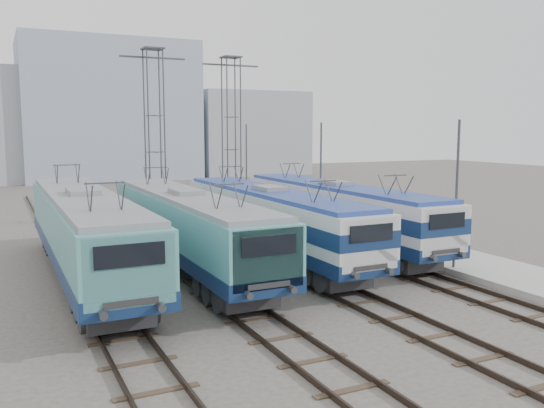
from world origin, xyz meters
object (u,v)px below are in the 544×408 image
(catenary_tower_east, at_px, (231,128))
(mast_mid, at_px, (321,178))
(locomotive_far_left, at_px, (85,229))
(catenary_tower_west, at_px, (155,128))
(mast_front, at_px, (456,198))
(locomotive_center_left, at_px, (188,225))
(locomotive_center_right, at_px, (271,217))
(locomotive_far_right, at_px, (337,209))
(mast_rear, at_px, (246,167))

(catenary_tower_east, distance_m, mast_mid, 10.69)
(locomotive_far_left, distance_m, catenary_tower_west, 16.29)
(mast_front, distance_m, mast_mid, 12.00)
(mast_front, bearing_deg, locomotive_center_left, 152.91)
(mast_front, height_order, mast_mid, same)
(catenary_tower_east, bearing_deg, locomotive_center_right, -104.96)
(locomotive_far_left, height_order, mast_mid, mast_mid)
(locomotive_center_right, distance_m, mast_mid, 8.76)
(locomotive_center_left, bearing_deg, catenary_tower_east, 61.99)
(locomotive_far_right, distance_m, mast_mid, 5.42)
(locomotive_far_right, xyz_separation_m, catenary_tower_east, (-0.25, 14.93, 4.42))
(catenary_tower_east, relative_size, mast_mid, 1.71)
(locomotive_far_right, height_order, mast_mid, mast_mid)
(locomotive_center_right, relative_size, mast_front, 2.48)
(catenary_tower_east, height_order, mast_mid, catenary_tower_east)
(catenary_tower_west, bearing_deg, mast_rear, 24.94)
(catenary_tower_west, height_order, catenary_tower_east, same)
(locomotive_far_left, relative_size, locomotive_center_left, 1.05)
(locomotive_center_left, xyz_separation_m, catenary_tower_east, (8.75, 16.45, 4.43))
(catenary_tower_west, height_order, mast_front, catenary_tower_west)
(locomotive_far_left, distance_m, mast_front, 16.46)
(locomotive_center_right, bearing_deg, catenary_tower_east, 75.04)
(mast_mid, bearing_deg, mast_rear, 90.00)
(locomotive_center_right, xyz_separation_m, mast_mid, (6.35, 5.90, 1.28))
(mast_rear, bearing_deg, catenary_tower_east, -136.40)
(locomotive_center_left, xyz_separation_m, mast_mid, (10.85, 6.45, 1.29))
(locomotive_center_right, distance_m, mast_rear, 19.04)
(locomotive_center_right, relative_size, catenary_tower_west, 1.45)
(catenary_tower_east, height_order, mast_front, catenary_tower_east)
(locomotive_center_left, xyz_separation_m, mast_rear, (10.85, 18.45, 1.29))
(locomotive_center_left, distance_m, catenary_tower_west, 15.28)
(locomotive_far_left, relative_size, mast_mid, 2.67)
(catenary_tower_east, bearing_deg, mast_mid, -78.14)
(locomotive_center_left, distance_m, catenary_tower_east, 19.15)
(mast_mid, height_order, mast_rear, same)
(locomotive_far_right, bearing_deg, catenary_tower_west, 117.56)
(locomotive_center_left, bearing_deg, mast_mid, 30.74)
(locomotive_center_left, xyz_separation_m, locomotive_far_right, (9.00, 1.52, 0.01))
(locomotive_center_right, xyz_separation_m, mast_rear, (6.35, 17.90, 1.28))
(locomotive_center_right, relative_size, locomotive_far_right, 1.00)
(locomotive_center_right, height_order, mast_front, mast_front)
(catenary_tower_west, distance_m, catenary_tower_east, 6.80)
(mast_rear, bearing_deg, mast_mid, -90.00)
(locomotive_far_right, height_order, mast_rear, mast_rear)
(locomotive_far_left, bearing_deg, catenary_tower_east, 50.68)
(locomotive_center_right, distance_m, mast_front, 8.89)
(catenary_tower_west, distance_m, mast_front, 22.00)
(mast_rear, bearing_deg, catenary_tower_west, -155.06)
(catenary_tower_west, distance_m, mast_mid, 12.16)
(locomotive_center_right, bearing_deg, locomotive_far_left, -178.27)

